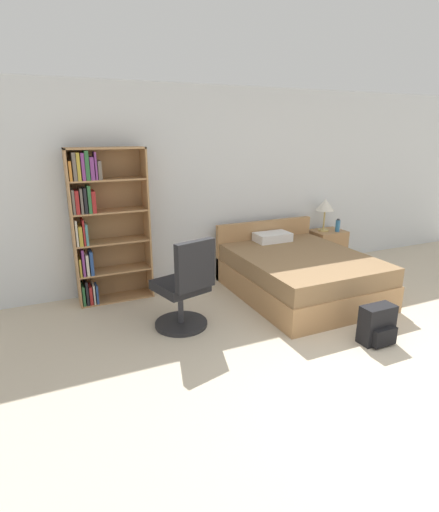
{
  "coord_description": "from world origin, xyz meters",
  "views": [
    {
      "loc": [
        -2.56,
        -1.82,
        2.03
      ],
      "look_at": [
        -0.83,
        1.98,
        0.72
      ],
      "focal_mm": 28.0,
      "sensor_mm": 36.0,
      "label": 1
    }
  ],
  "objects_px": {
    "bed": "(298,273)",
    "nightstand": "(327,248)",
    "table_lamp": "(325,206)",
    "bookshelf": "(100,222)",
    "backpack_black": "(378,325)",
    "office_chair": "(185,289)",
    "water_bottle": "(338,226)"
  },
  "relations": [
    {
      "from": "backpack_black",
      "to": "bed",
      "type": "bearing_deg",
      "value": 89.16
    },
    {
      "from": "bed",
      "to": "nightstand",
      "type": "relative_size",
      "value": 3.41
    },
    {
      "from": "bookshelf",
      "to": "table_lamp",
      "type": "xyz_separation_m",
      "value": [
        3.33,
        0.01,
        -0.05
      ]
    },
    {
      "from": "nightstand",
      "to": "water_bottle",
      "type": "relative_size",
      "value": 2.84
    },
    {
      "from": "office_chair",
      "to": "water_bottle",
      "type": "bearing_deg",
      "value": 19.5
    },
    {
      "from": "bed",
      "to": "backpack_black",
      "type": "relative_size",
      "value": 4.86
    },
    {
      "from": "water_bottle",
      "to": "nightstand",
      "type": "bearing_deg",
      "value": 132.7
    },
    {
      "from": "office_chair",
      "to": "nightstand",
      "type": "height_order",
      "value": "office_chair"
    },
    {
      "from": "bed",
      "to": "nightstand",
      "type": "xyz_separation_m",
      "value": [
        1.09,
        0.78,
        -0.0
      ]
    },
    {
      "from": "office_chair",
      "to": "nightstand",
      "type": "xyz_separation_m",
      "value": [
        2.75,
        1.11,
        -0.17
      ]
    },
    {
      "from": "bookshelf",
      "to": "backpack_black",
      "type": "xyz_separation_m",
      "value": [
        2.28,
        -2.21,
        -0.81
      ]
    },
    {
      "from": "bookshelf",
      "to": "water_bottle",
      "type": "height_order",
      "value": "bookshelf"
    },
    {
      "from": "bookshelf",
      "to": "backpack_black",
      "type": "distance_m",
      "value": 3.27
    },
    {
      "from": "table_lamp",
      "to": "backpack_black",
      "type": "height_order",
      "value": "table_lamp"
    },
    {
      "from": "nightstand",
      "to": "water_bottle",
      "type": "bearing_deg",
      "value": -47.3
    },
    {
      "from": "nightstand",
      "to": "backpack_black",
      "type": "xyz_separation_m",
      "value": [
        -1.11,
        -2.18,
        -0.09
      ]
    },
    {
      "from": "bookshelf",
      "to": "nightstand",
      "type": "distance_m",
      "value": 3.47
    },
    {
      "from": "bookshelf",
      "to": "table_lamp",
      "type": "relative_size",
      "value": 3.75
    },
    {
      "from": "office_chair",
      "to": "backpack_black",
      "type": "height_order",
      "value": "office_chair"
    },
    {
      "from": "bed",
      "to": "table_lamp",
      "type": "relative_size",
      "value": 3.85
    },
    {
      "from": "bed",
      "to": "backpack_black",
      "type": "height_order",
      "value": "bed"
    },
    {
      "from": "nightstand",
      "to": "table_lamp",
      "type": "xyz_separation_m",
      "value": [
        -0.06,
        0.04,
        0.67
      ]
    },
    {
      "from": "bed",
      "to": "water_bottle",
      "type": "relative_size",
      "value": 9.7
    },
    {
      "from": "table_lamp",
      "to": "water_bottle",
      "type": "height_order",
      "value": "table_lamp"
    },
    {
      "from": "water_bottle",
      "to": "table_lamp",
      "type": "bearing_deg",
      "value": 138.96
    },
    {
      "from": "table_lamp",
      "to": "backpack_black",
      "type": "bearing_deg",
      "value": -115.35
    },
    {
      "from": "bed",
      "to": "table_lamp",
      "type": "distance_m",
      "value": 1.47
    },
    {
      "from": "water_bottle",
      "to": "backpack_black",
      "type": "xyz_separation_m",
      "value": [
        -1.21,
        -2.08,
        -0.46
      ]
    },
    {
      "from": "table_lamp",
      "to": "bed",
      "type": "bearing_deg",
      "value": -141.67
    },
    {
      "from": "bed",
      "to": "backpack_black",
      "type": "bearing_deg",
      "value": -90.84
    },
    {
      "from": "bookshelf",
      "to": "office_chair",
      "type": "distance_m",
      "value": 1.42
    },
    {
      "from": "office_chair",
      "to": "table_lamp",
      "type": "xyz_separation_m",
      "value": [
        2.68,
        1.14,
        0.5
      ]
    }
  ]
}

